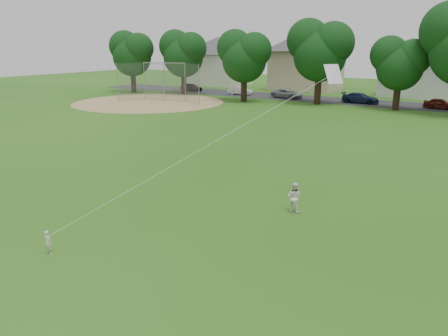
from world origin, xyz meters
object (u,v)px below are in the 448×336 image
Objects in this scene: baseball_backstop at (163,82)px; kite at (206,147)px; older_boy at (294,197)px; toddler at (48,242)px.

kite is at bearing -46.83° from baseball_backstop.
baseball_backstop is (-28.55, 24.90, 1.65)m from older_boy.
toddler is 0.07× the size of kite.
baseball_backstop is at bearing -40.61° from older_boy.
baseball_backstop is at bearing 133.17° from kite.
toddler is 40.33m from baseball_backstop.
older_boy is at bearing -41.09° from baseball_backstop.
kite is at bearing 52.98° from older_boy.
kite is 1.25× the size of baseball_backstop.
kite reaches higher than older_boy.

